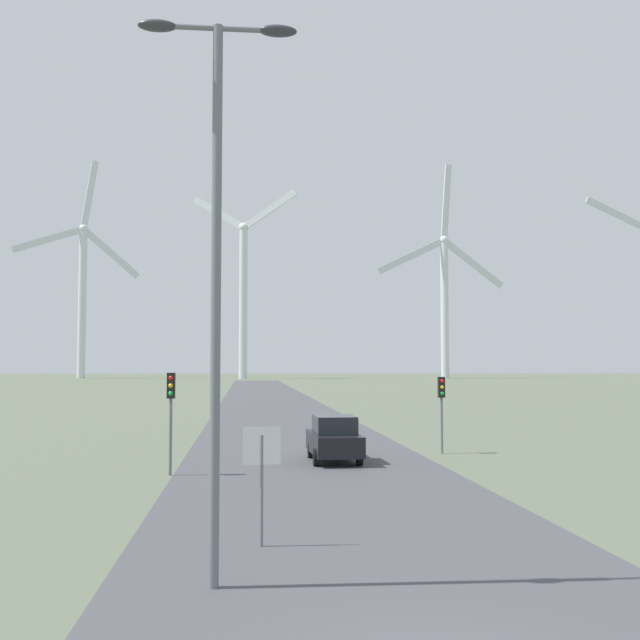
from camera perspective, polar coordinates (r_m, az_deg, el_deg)
road_surface at (r=57.15m, az=-3.17°, el=-7.26°), size 10.00×240.00×0.01m
streetlamp at (r=13.55m, az=-7.90°, el=6.81°), size 2.87×0.32×10.06m
stop_sign_near at (r=16.34m, az=-4.46°, el=-10.78°), size 0.81×0.07×2.53m
traffic_light_post_near_left at (r=26.90m, az=-11.30°, el=-5.99°), size 0.28×0.34×3.57m
traffic_light_post_near_right at (r=33.21m, az=9.24°, el=-5.82°), size 0.28×0.34×3.32m
car_approaching at (r=30.16m, az=1.08°, el=-9.02°), size 1.92×4.15×1.83m
wind_turbine_left at (r=218.46m, az=-17.65°, el=2.63°), size 31.97×15.21×61.41m
wind_turbine_center at (r=201.47m, az=-5.86°, el=2.72°), size 28.08×14.19×50.17m
wind_turbine_right at (r=209.39m, az=9.46°, el=2.32°), size 37.45×7.74×59.63m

